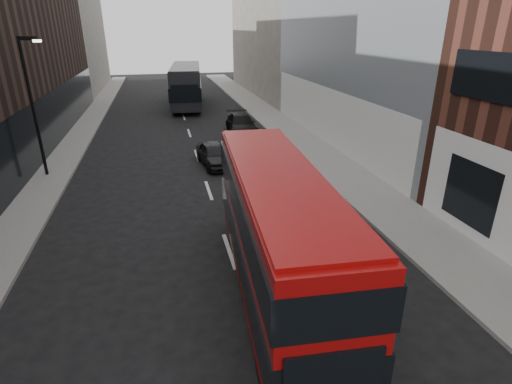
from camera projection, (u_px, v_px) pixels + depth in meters
sidewalk_right at (286, 130)px, 31.38m from camera, size 3.00×80.00×0.15m
sidewalk_left at (76, 142)px, 28.06m from camera, size 2.00×80.00×0.15m
building_victorian at (271, 7)px, 45.63m from camera, size 6.50×24.00×21.00m
building_left_mid at (20, 35)px, 29.16m from camera, size 5.00×24.00×14.00m
building_left_far at (75, 36)px, 49.13m from camera, size 5.00×20.00×13.00m
street_lamp at (33, 99)px, 20.15m from camera, size 1.06×0.22×7.00m
red_bus at (277, 228)px, 11.43m from camera, size 3.00×9.95×3.97m
grey_bus at (186, 84)px, 40.72m from camera, size 4.06×12.59×4.00m
car_a at (214, 154)px, 23.32m from camera, size 2.04×4.06×1.33m
car_b at (262, 145)px, 24.81m from camera, size 1.99×4.59×1.47m
car_c at (241, 124)px, 30.48m from camera, size 2.13×4.91×1.41m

